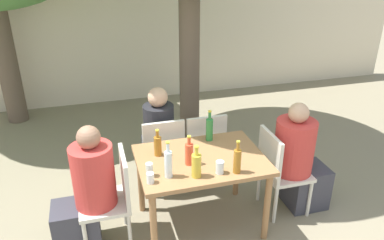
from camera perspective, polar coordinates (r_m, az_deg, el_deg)
ground_plane at (r=3.90m, az=1.25°, el=-15.40°), size 30.00×30.00×0.00m
cafe_building_wall at (r=6.58m, az=-8.11°, el=14.91°), size 10.00×0.08×2.80m
dining_table_front at (r=3.51m, az=1.35°, el=-7.17°), size 1.17×0.85×0.76m
patio_chair_0 at (r=3.48m, az=-11.90°, el=-11.04°), size 0.44×0.44×0.90m
patio_chair_1 at (r=3.87m, az=13.05°, el=-7.08°), size 0.44×0.44×0.90m
patio_chair_2 at (r=4.08m, az=-4.54°, el=-4.66°), size 0.44×0.44×0.90m
patio_chair_3 at (r=4.18m, az=1.75°, el=-3.81°), size 0.44×0.44×0.90m
person_seated_0 at (r=3.46m, az=-15.82°, el=-11.04°), size 0.58×0.37×1.21m
person_seated_1 at (r=3.96m, az=16.03°, el=-6.13°), size 0.60×0.39×1.19m
person_seated_2 at (r=4.28m, az=-5.19°, el=-2.95°), size 0.33×0.57×1.18m
amber_bottle_0 at (r=3.21m, az=6.91°, el=-6.14°), size 0.07×0.07×0.31m
water_bottle_1 at (r=3.13m, az=-3.63°, el=-6.62°), size 0.07×0.07×0.33m
soda_bottle_2 at (r=3.31m, az=-0.44°, el=-5.09°), size 0.07×0.07×0.28m
green_bottle_3 at (r=3.71m, az=2.67°, el=-1.35°), size 0.07×0.07×0.32m
oil_cruet_4 at (r=3.14m, az=0.68°, el=-6.85°), size 0.08×0.08×0.29m
amber_bottle_5 at (r=3.46m, az=-5.24°, el=-3.87°), size 0.07×0.07×0.26m
drinking_glass_0 at (r=3.19m, az=-6.50°, el=-7.55°), size 0.06×0.06×0.12m
drinking_glass_1 at (r=3.22m, az=4.27°, el=-7.19°), size 0.07×0.07×0.11m
drinking_glass_2 at (r=3.11m, az=-6.37°, el=-8.77°), size 0.06×0.06×0.09m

